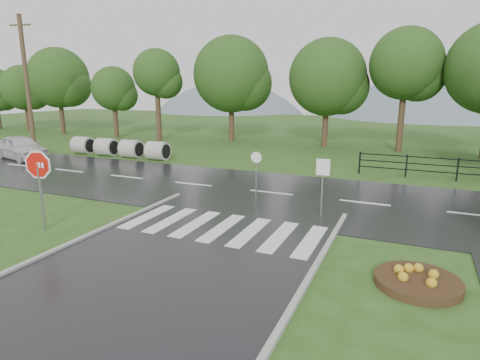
% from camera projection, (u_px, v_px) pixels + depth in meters
% --- Properties ---
extents(ground, '(120.00, 120.00, 0.00)m').
position_uv_depth(ground, '(124.00, 301.00, 8.92)').
color(ground, '#2B511B').
rests_on(ground, ground).
extents(main_road, '(90.00, 8.00, 0.04)m').
position_uv_depth(main_road, '(271.00, 194.00, 17.85)').
color(main_road, black).
rests_on(main_road, ground).
extents(crosswalk, '(6.50, 2.80, 0.02)m').
position_uv_depth(crosswalk, '(222.00, 228.00, 13.37)').
color(crosswalk, silver).
rests_on(crosswalk, ground).
extents(fence_west, '(9.58, 0.08, 1.20)m').
position_uv_depth(fence_west, '(458.00, 167.00, 20.02)').
color(fence_west, black).
rests_on(fence_west, ground).
extents(hills, '(102.00, 48.00, 48.00)m').
position_uv_depth(hills, '(394.00, 206.00, 69.12)').
color(hills, slate).
rests_on(hills, ground).
extents(treeline, '(83.20, 5.20, 10.00)m').
position_uv_depth(treeline, '(346.00, 150.00, 29.96)').
color(treeline, '#204315').
rests_on(treeline, ground).
extents(culvert_pipes, '(7.60, 1.20, 1.20)m').
position_uv_depth(culvert_pipes, '(119.00, 148.00, 27.10)').
color(culvert_pipes, '#9E9B93').
rests_on(culvert_pipes, ground).
extents(stop_sign, '(1.24, 0.27, 2.85)m').
position_uv_depth(stop_sign, '(39.00, 172.00, 12.87)').
color(stop_sign, '#939399').
rests_on(stop_sign, ground).
extents(flower_bed, '(2.00, 2.00, 0.40)m').
position_uv_depth(flower_bed, '(418.00, 280.00, 9.56)').
color(flower_bed, '#332111').
rests_on(flower_bed, ground).
extents(reg_sign_small, '(0.48, 0.06, 2.17)m').
position_uv_depth(reg_sign_small, '(323.00, 176.00, 14.23)').
color(reg_sign_small, '#939399').
rests_on(reg_sign_small, ground).
extents(reg_sign_round, '(0.47, 0.07, 2.00)m').
position_uv_depth(reg_sign_round, '(256.00, 169.00, 16.83)').
color(reg_sign_round, '#939399').
rests_on(reg_sign_round, ground).
extents(car_white, '(2.92, 4.89, 1.56)m').
position_uv_depth(car_white, '(22.00, 159.00, 26.26)').
color(car_white, silver).
rests_on(car_white, ground).
extents(utility_pole_west, '(1.72, 0.42, 9.76)m').
position_uv_depth(utility_pole_west, '(27.00, 82.00, 29.93)').
color(utility_pole_west, '#473523').
rests_on(utility_pole_west, ground).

